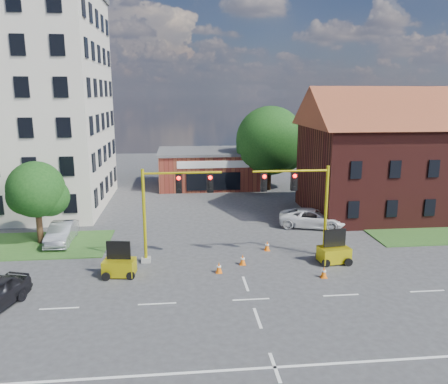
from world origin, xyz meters
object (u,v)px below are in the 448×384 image
(pickup_white, at_px, (312,218))
(trailer_east, at_px, (334,253))
(signal_mast_west, at_px, (170,204))
(trailer_west, at_px, (119,266))
(signal_mast_east, at_px, (302,200))

(pickup_white, bearing_deg, trailer_east, -169.29)
(signal_mast_west, xyz_separation_m, trailer_west, (-3.07, -2.10, -3.26))
(signal_mast_east, relative_size, trailer_east, 2.85)
(trailer_west, relative_size, trailer_east, 0.97)
(pickup_white, bearing_deg, trailer_west, 137.79)
(trailer_west, bearing_deg, trailer_east, 11.02)
(signal_mast_west, distance_m, trailer_east, 11.14)
(signal_mast_west, xyz_separation_m, signal_mast_east, (8.71, 0.00, 0.00))
(signal_mast_east, bearing_deg, trailer_east, -36.00)
(signal_mast_east, xyz_separation_m, trailer_west, (-11.78, -2.10, -3.26))
(trailer_east, bearing_deg, trailer_west, 175.06)
(signal_mast_west, relative_size, signal_mast_east, 1.00)
(signal_mast_west, height_order, trailer_east, signal_mast_west)
(signal_mast_west, relative_size, trailer_west, 2.94)
(pickup_white, bearing_deg, signal_mast_west, 136.66)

